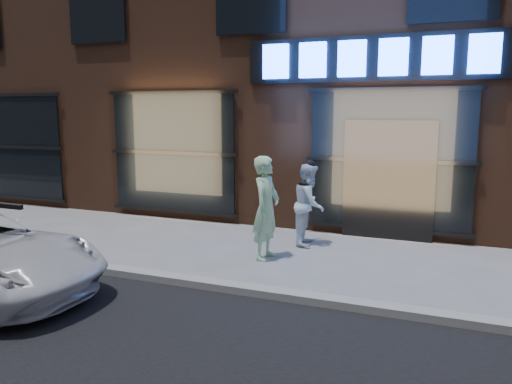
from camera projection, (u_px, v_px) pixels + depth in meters
ground at (347, 308)px, 6.61m from camera, size 90.00×90.00×0.00m
curb at (347, 304)px, 6.60m from camera, size 60.00×0.25×0.12m
storefront_building at (415, 12)px, 13.09m from camera, size 30.20×8.28×10.30m
man_bowtie at (266, 208)px, 8.69m from camera, size 0.48×0.69×1.82m
man_cap at (309, 204)px, 9.66m from camera, size 0.69×0.84×1.59m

